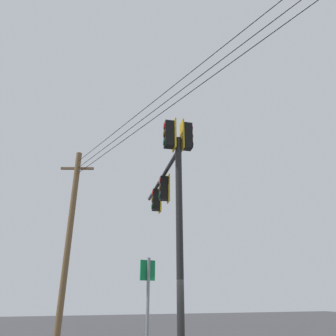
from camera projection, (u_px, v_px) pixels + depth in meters
signal_mast_assembly at (170, 192)px, 10.29m from camera, size 0.97×5.67×7.40m
utility_pole_wooden at (69, 236)px, 15.46m from camera, size 1.77×0.59×9.49m
route_sign_primary at (147, 313)px, 6.33m from camera, size 0.36×0.14×2.89m
overhead_wire_span at (195, 79)px, 9.87m from camera, size 7.11×17.83×0.85m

